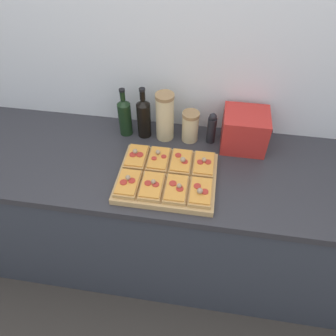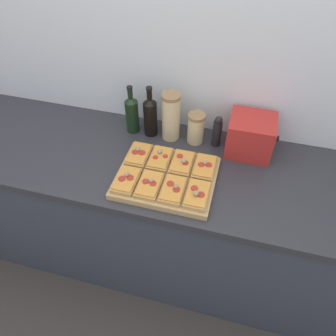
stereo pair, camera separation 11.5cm
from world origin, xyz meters
name	(u,v)px [view 2 (the right image)]	position (x,y,z in m)	size (l,w,h in m)	color
ground_plane	(153,301)	(0.00, 0.00, 0.00)	(12.00, 12.00, 0.00)	#3D3833
wall_back	(185,66)	(0.00, 0.67, 1.25)	(6.00, 0.06, 2.50)	silver
kitchen_counter	(166,217)	(0.00, 0.32, 0.46)	(2.63, 0.67, 0.91)	#333842
cutting_board	(166,178)	(0.03, 0.21, 0.93)	(0.45, 0.37, 0.03)	tan
pizza_slice_back_left	(139,154)	(-0.13, 0.30, 0.96)	(0.10, 0.16, 0.05)	tan
pizza_slice_back_midleft	(160,158)	(-0.02, 0.30, 0.96)	(0.10, 0.16, 0.05)	tan
pizza_slice_back_midright	(182,163)	(0.09, 0.30, 0.96)	(0.10, 0.16, 0.05)	tan
pizza_slice_back_right	(205,167)	(0.19, 0.30, 0.96)	(0.10, 0.16, 0.05)	tan
pizza_slice_front_left	(126,180)	(-0.13, 0.12, 0.96)	(0.10, 0.16, 0.05)	tan
pizza_slice_front_midleft	(149,185)	(-0.02, 0.12, 0.96)	(0.10, 0.16, 0.05)	tan
pizza_slice_front_midright	(173,190)	(0.09, 0.12, 0.96)	(0.10, 0.16, 0.05)	tan
pizza_slice_front_right	(197,195)	(0.19, 0.12, 0.96)	(0.10, 0.16, 0.05)	tan
olive_oil_bottle	(132,113)	(-0.24, 0.52, 1.02)	(0.07, 0.07, 0.27)	black
wine_bottle	(150,116)	(-0.14, 0.52, 1.03)	(0.07, 0.07, 0.29)	black
grain_jar_tall	(171,117)	(-0.03, 0.52, 1.04)	(0.10, 0.10, 0.26)	beige
grain_jar_short	(196,128)	(0.10, 0.52, 1.00)	(0.09, 0.09, 0.17)	beige
pepper_mill	(217,131)	(0.21, 0.52, 1.00)	(0.05, 0.05, 0.18)	black
toaster_oven	(250,136)	(0.38, 0.52, 1.01)	(0.25, 0.20, 0.20)	red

